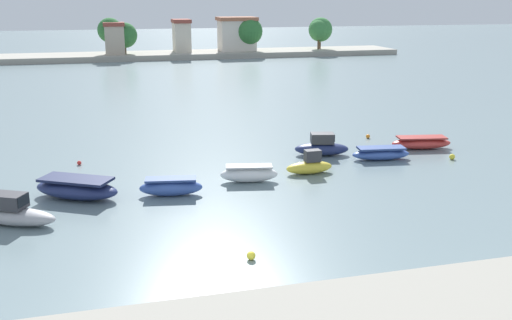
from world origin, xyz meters
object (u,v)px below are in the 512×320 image
(moored_boat_0, at_px, (13,213))
(moored_boat_7, at_px, (421,143))
(moored_boat_4, at_px, (310,166))
(mooring_buoy_3, at_px, (79,163))
(moored_boat_2, at_px, (171,187))
(moored_boat_5, at_px, (322,147))
(mooring_buoy_1, at_px, (452,157))
(mooring_buoy_4, at_px, (368,136))
(moored_boat_6, at_px, (381,154))
(mooring_buoy_2, at_px, (251,256))
(moored_boat_1, at_px, (77,188))
(moored_boat_3, at_px, (249,174))

(moored_boat_0, xyz_separation_m, moored_boat_7, (28.98, 8.69, -0.17))
(moored_boat_4, distance_m, mooring_buoy_3, 16.40)
(moored_boat_2, xyz_separation_m, moored_boat_5, (12.10, 6.33, 0.11))
(moored_boat_4, bearing_deg, mooring_buoy_3, 157.36)
(mooring_buoy_1, relative_size, mooring_buoy_4, 1.19)
(moored_boat_0, relative_size, mooring_buoy_4, 13.92)
(moored_boat_4, xyz_separation_m, moored_boat_6, (6.25, 1.96, -0.10))
(moored_boat_4, relative_size, mooring_buoy_2, 8.06)
(moored_boat_5, bearing_deg, moored_boat_2, -138.83)
(moored_boat_4, xyz_separation_m, mooring_buoy_3, (-15.23, 6.08, -0.40))
(moored_boat_1, height_order, moored_boat_3, moored_boat_1)
(moored_boat_0, bearing_deg, moored_boat_7, 44.06)
(mooring_buoy_1, relative_size, mooring_buoy_3, 1.35)
(moored_boat_3, bearing_deg, moored_boat_1, -166.78)
(moored_boat_3, relative_size, mooring_buoy_4, 11.10)
(moored_boat_3, xyz_separation_m, moored_boat_7, (15.23, 4.82, -0.07))
(moored_boat_4, relative_size, mooring_buoy_3, 10.56)
(moored_boat_5, bearing_deg, moored_boat_4, -106.88)
(mooring_buoy_1, bearing_deg, moored_boat_0, -169.95)
(moored_boat_2, bearing_deg, mooring_buoy_1, 16.85)
(moored_boat_2, xyz_separation_m, moored_boat_4, (9.63, 2.12, 0.03))
(moored_boat_0, xyz_separation_m, mooring_buoy_4, (26.40, 12.88, -0.46))
(moored_boat_6, bearing_deg, moored_boat_5, 156.82)
(moored_boat_0, height_order, mooring_buoy_4, moored_boat_0)
(moored_boat_0, xyz_separation_m, moored_boat_4, (18.19, 4.62, -0.08))
(moored_boat_2, xyz_separation_m, moored_boat_7, (20.42, 6.19, -0.06))
(moored_boat_1, distance_m, mooring_buoy_1, 26.53)
(moored_boat_1, xyz_separation_m, moored_boat_6, (21.36, 3.16, -0.15))
(moored_boat_3, relative_size, moored_boat_4, 1.19)
(moored_boat_1, bearing_deg, mooring_buoy_2, -23.65)
(moored_boat_0, height_order, moored_boat_1, moored_boat_0)
(mooring_buoy_3, relative_size, mooring_buoy_4, 0.88)
(moored_boat_0, xyz_separation_m, mooring_buoy_2, (11.06, -7.32, -0.43))
(moored_boat_3, height_order, moored_boat_4, moored_boat_4)
(moored_boat_3, bearing_deg, moored_boat_7, 28.34)
(moored_boat_4, relative_size, moored_boat_7, 0.66)
(moored_boat_6, bearing_deg, moored_boat_4, -154.89)
(moored_boat_0, distance_m, moored_boat_5, 22.47)
(moored_boat_2, distance_m, mooring_buoy_3, 9.93)
(moored_boat_3, relative_size, moored_boat_7, 0.79)
(moored_boat_1, xyz_separation_m, moored_boat_2, (5.48, -0.92, -0.08))
(mooring_buoy_4, bearing_deg, moored_boat_3, -144.51)
(moored_boat_1, relative_size, mooring_buoy_1, 13.48)
(moored_boat_2, distance_m, moored_boat_5, 13.66)
(moored_boat_2, distance_m, mooring_buoy_4, 20.64)
(moored_boat_7, bearing_deg, mooring_buoy_3, -174.45)
(moored_boat_2, xyz_separation_m, mooring_buoy_4, (17.84, 10.38, -0.35))
(mooring_buoy_4, bearing_deg, mooring_buoy_3, -174.67)
(moored_boat_2, xyz_separation_m, moored_boat_3, (5.20, 1.37, 0.01))
(moored_boat_0, distance_m, mooring_buoy_4, 29.38)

